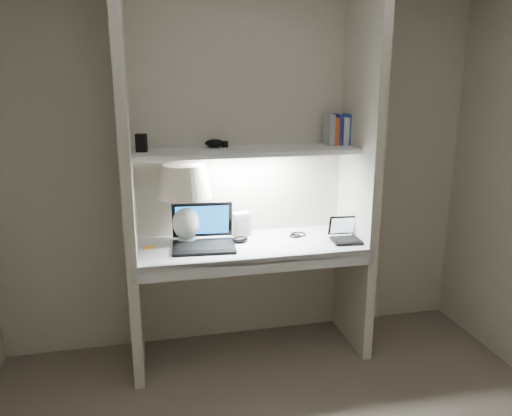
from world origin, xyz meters
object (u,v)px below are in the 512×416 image
object	(u,v)px
table_lamp	(185,190)
speaker	(241,224)
laptop_main	(203,237)
book_row	(339,130)
laptop_netbook	(348,235)

from	to	relation	value
table_lamp	speaker	size ratio (longest dim) A/B	3.17
table_lamp	laptop_main	distance (m)	0.31
laptop_main	book_row	world-z (taller)	book_row
laptop_netbook	book_row	size ratio (longest dim) A/B	1.20
book_row	laptop_main	bearing A→B (deg)	-171.73
laptop_main	speaker	size ratio (longest dim) A/B	2.58
table_lamp	laptop_netbook	xyz separation A→B (m)	(1.03, -0.20, -0.30)
table_lamp	laptop_main	xyz separation A→B (m)	(0.10, -0.09, -0.28)
table_lamp	laptop_netbook	distance (m)	1.10
speaker	table_lamp	bearing A→B (deg)	170.29
laptop_netbook	table_lamp	bearing A→B (deg)	173.42
laptop_main	speaker	xyz separation A→B (m)	(0.27, 0.14, 0.02)
book_row	laptop_netbook	bearing A→B (deg)	-90.75
book_row	speaker	bearing A→B (deg)	179.65
laptop_main	book_row	distance (m)	1.14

